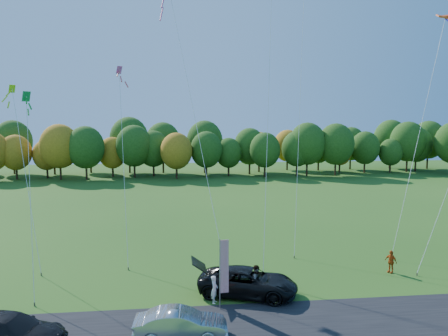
{
  "coord_description": "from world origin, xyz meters",
  "views": [
    {
      "loc": [
        -3.54,
        -24.48,
        10.43
      ],
      "look_at": [
        0.0,
        6.0,
        7.0
      ],
      "focal_mm": 35.0,
      "sensor_mm": 36.0,
      "label": 1
    }
  ],
  "objects": [
    {
      "name": "black_suv",
      "position": [
        0.77,
        0.18,
        0.81
      ],
      "size": [
        6.42,
        4.51,
        1.63
      ],
      "primitive_type": "imported",
      "rotation": [
        0.0,
        0.0,
        1.23
      ],
      "color": "black",
      "rests_on": "ground"
    },
    {
      "name": "ground",
      "position": [
        0.0,
        0.0,
        0.0
      ],
      "size": [
        160.0,
        160.0,
        0.0
      ],
      "primitive_type": "plane",
      "color": "#225015"
    },
    {
      "name": "kite_diamond_green",
      "position": [
        -12.25,
        2.91,
        6.1
      ],
      "size": [
        2.26,
        6.22,
        12.58
      ],
      "color": "#4C3F33",
      "rests_on": "ground"
    },
    {
      "name": "tree_line",
      "position": [
        0.0,
        55.0,
        0.0
      ],
      "size": [
        116.0,
        12.0,
        10.0
      ],
      "primitive_type": null,
      "color": "#1E4711",
      "rests_on": "ground"
    },
    {
      "name": "kite_parafoil_orange",
      "position": [
        7.49,
        12.65,
        16.8
      ],
      "size": [
        6.0,
        12.63,
        33.95
      ],
      "color": "#4C3F33",
      "rests_on": "ground"
    },
    {
      "name": "person_tailgate_b",
      "position": [
        1.29,
        0.17,
        0.91
      ],
      "size": [
        1.11,
        1.11,
        1.82
      ],
      "primitive_type": "imported",
      "rotation": [
        0.0,
        0.0,
        0.79
      ],
      "color": "gray",
      "rests_on": "ground"
    },
    {
      "name": "dark_truck_a",
      "position": [
        -11.1,
        -4.48,
        0.77
      ],
      "size": [
        5.67,
        3.38,
        1.54
      ],
      "primitive_type": "imported",
      "rotation": [
        0.0,
        0.0,
        1.33
      ],
      "color": "black",
      "rests_on": "ground"
    },
    {
      "name": "kite_diamond_blue_low",
      "position": [
        15.24,
        3.58,
        4.92
      ],
      "size": [
        5.8,
        3.45,
        10.19
      ],
      "color": "#4C3F33",
      "rests_on": "ground"
    },
    {
      "name": "kite_delta_red",
      "position": [
        3.14,
        5.82,
        12.21
      ],
      "size": [
        3.69,
        8.99,
        24.69
      ],
      "color": "#4C3F33",
      "rests_on": "ground"
    },
    {
      "name": "kite_diamond_yellow",
      "position": [
        -13.93,
        7.43,
        6.47
      ],
      "size": [
        3.43,
        5.36,
        13.26
      ],
      "color": "#4C3F33",
      "rests_on": "ground"
    },
    {
      "name": "silver_sedan",
      "position": [
        -3.31,
        -4.63,
        0.73
      ],
      "size": [
        4.51,
        1.79,
        1.46
      ],
      "primitive_type": "imported",
      "rotation": [
        0.0,
        0.0,
        1.52
      ],
      "color": "#A3A3A7",
      "rests_on": "ground"
    },
    {
      "name": "person_tailgate_a",
      "position": [
        -1.33,
        -0.65,
        0.79
      ],
      "size": [
        0.52,
        0.66,
        1.58
      ],
      "primitive_type": "imported",
      "rotation": [
        0.0,
        0.0,
        1.3
      ],
      "color": "silver",
      "rests_on": "ground"
    },
    {
      "name": "kite_diamond_pink",
      "position": [
        -7.26,
        8.39,
        7.37
      ],
      "size": [
        1.49,
        6.36,
        14.9
      ],
      "color": "#4C3F33",
      "rests_on": "ground"
    },
    {
      "name": "kite_delta_blue",
      "position": [
        -2.05,
        9.81,
        11.54
      ],
      "size": [
        5.54,
        12.43,
        24.12
      ],
      "color": "#4C3F33",
      "rests_on": "ground"
    },
    {
      "name": "person_east",
      "position": [
        11.1,
        2.87,
        0.78
      ],
      "size": [
        0.76,
        0.98,
        1.55
      ],
      "primitive_type": "imported",
      "rotation": [
        0.0,
        0.0,
        -1.08
      ],
      "color": "#C44B12",
      "rests_on": "ground"
    },
    {
      "name": "kite_parafoil_rainbow",
      "position": [
        15.95,
        8.21,
        9.64
      ],
      "size": [
        8.46,
        6.15,
        19.56
      ],
      "color": "#4C3F33",
      "rests_on": "ground"
    },
    {
      "name": "asphalt_strip",
      "position": [
        0.0,
        -4.0,
        0.01
      ],
      "size": [
        90.0,
        6.0,
        0.01
      ],
      "primitive_type": "cube",
      "color": "black",
      "rests_on": "ground"
    },
    {
      "name": "feather_flag",
      "position": [
        -0.9,
        -1.45,
        2.43
      ],
      "size": [
        0.53,
        0.14,
        3.99
      ],
      "color": "#999999",
      "rests_on": "ground"
    }
  ]
}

